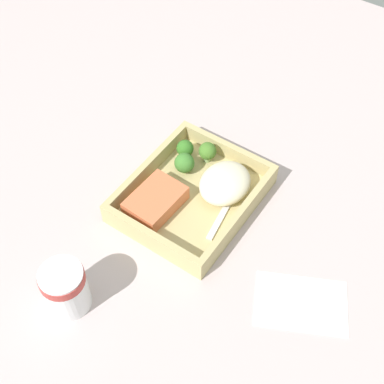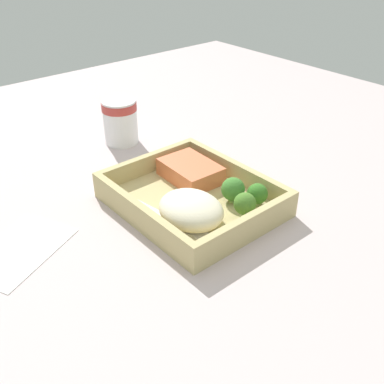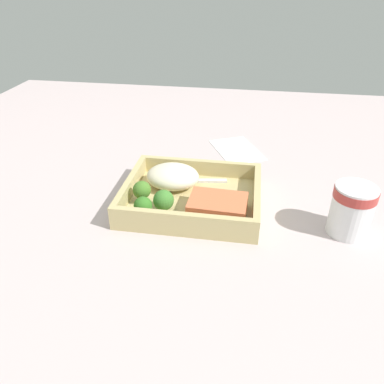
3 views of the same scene
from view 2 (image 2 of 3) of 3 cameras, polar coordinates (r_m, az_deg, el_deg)
name	(u,v)px [view 2 (image 2 of 3)]	position (r cm, az deg, el deg)	size (l,w,h in cm)	color
ground_plane	(192,211)	(74.20, 0.00, -2.43)	(160.00, 160.00, 2.00)	#C2AFAF
takeout_tray	(192,203)	(73.31, 0.00, -1.39)	(25.79, 21.29, 1.20)	tan
tray_rim	(192,191)	(72.10, 0.00, 0.11)	(25.79, 21.29, 3.33)	tan
salmon_fillet	(190,171)	(78.07, -0.19, 2.67)	(10.34, 7.41, 3.05)	#DC6F45
mashed_potatoes	(191,210)	(66.58, -0.14, -2.26)	(10.66, 8.93, 4.52)	beige
broccoli_floret_1	(257,194)	(71.47, 8.29, -0.27)	(3.35, 3.35, 3.73)	#86A266
broccoli_floret_2	(245,204)	(67.68, 6.73, -1.57)	(3.43, 3.43, 4.40)	#85A267
broccoli_floret_3	(233,189)	(71.88, 5.23, 0.32)	(3.83, 3.83, 4.15)	#7DA158
fork	(173,222)	(67.60, -2.38, -3.80)	(15.87, 4.07, 0.44)	silver
paper_cup	(120,119)	(93.94, -9.11, 9.10)	(7.09, 7.09, 9.10)	white
receipt_slip	(19,250)	(68.87, -21.16, -6.90)	(9.84, 14.83, 0.24)	white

